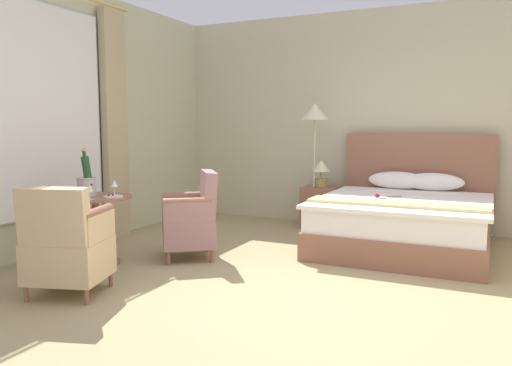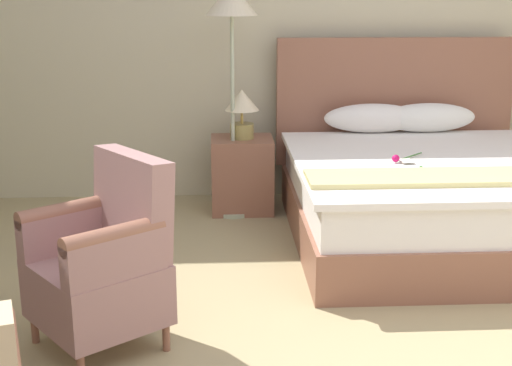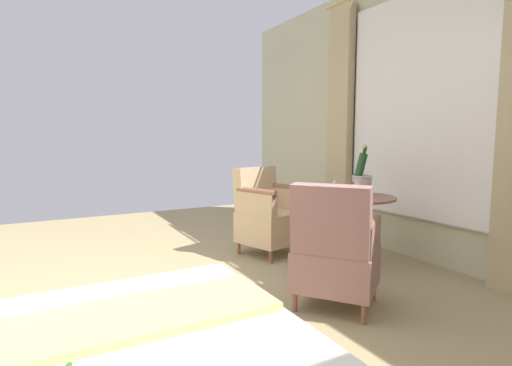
% 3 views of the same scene
% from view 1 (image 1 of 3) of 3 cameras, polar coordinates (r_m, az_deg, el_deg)
% --- Properties ---
extents(ground_plane, '(7.64, 7.64, 0.00)m').
position_cam_1_polar(ground_plane, '(4.17, 6.76, -12.67)').
color(ground_plane, tan).
extents(wall_headboard_side, '(6.18, 0.12, 2.92)m').
position_cam_1_polar(wall_headboard_side, '(6.98, 15.21, 7.04)').
color(wall_headboard_side, beige).
rests_on(wall_headboard_side, ground).
extents(wall_window_side, '(0.27, 6.26, 2.92)m').
position_cam_1_polar(wall_window_side, '(5.71, -23.92, 6.88)').
color(wall_window_side, beige).
rests_on(wall_window_side, ground).
extents(bed, '(1.85, 2.06, 1.27)m').
position_cam_1_polar(bed, '(5.88, 16.61, -3.91)').
color(bed, '#8C5844').
rests_on(bed, ground).
extents(nightstand, '(0.48, 0.40, 0.56)m').
position_cam_1_polar(nightstand, '(6.80, 7.37, -2.78)').
color(nightstand, '#8C5844').
rests_on(nightstand, ground).
extents(bedside_lamp, '(0.25, 0.25, 0.36)m').
position_cam_1_polar(bedside_lamp, '(6.74, 7.44, 1.48)').
color(bedside_lamp, olive).
rests_on(bedside_lamp, nightstand).
extents(floor_lamp_brass, '(0.37, 0.37, 1.67)m').
position_cam_1_polar(floor_lamp_brass, '(6.65, 6.72, 6.94)').
color(floor_lamp_brass, '#B1BB9F').
rests_on(floor_lamp_brass, ground).
extents(side_table_round, '(0.71, 0.71, 0.68)m').
position_cam_1_polar(side_table_round, '(5.20, -17.81, -4.37)').
color(side_table_round, '#8C5844').
rests_on(side_table_round, ground).
extents(champagne_bucket, '(0.19, 0.19, 0.48)m').
position_cam_1_polar(champagne_bucket, '(5.18, -18.81, 0.06)').
color(champagne_bucket, '#BBAAAA').
rests_on(champagne_bucket, side_table_round).
extents(wine_glass_near_bucket, '(0.07, 0.07, 0.15)m').
position_cam_1_polar(wine_glass_near_bucket, '(4.95, -18.45, -0.64)').
color(wine_glass_near_bucket, white).
rests_on(wine_glass_near_bucket, side_table_round).
extents(wine_glass_near_edge, '(0.08, 0.08, 0.16)m').
position_cam_1_polar(wine_glass_near_edge, '(5.18, -15.88, -0.16)').
color(wine_glass_near_edge, white).
rests_on(wine_glass_near_edge, side_table_round).
extents(snack_plate, '(0.19, 0.19, 0.03)m').
position_cam_1_polar(snack_plate, '(5.06, -16.03, -1.49)').
color(snack_plate, white).
rests_on(snack_plate, side_table_round).
extents(armchair_by_window, '(0.76, 0.76, 0.91)m').
position_cam_1_polar(armchair_by_window, '(5.22, -7.30, -4.06)').
color(armchair_by_window, '#8C5844').
rests_on(armchair_by_window, ground).
extents(armchair_facing_bed, '(0.71, 0.70, 0.91)m').
position_cam_1_polar(armchair_facing_bed, '(4.31, -20.86, -6.65)').
color(armchair_facing_bed, '#8C5844').
rests_on(armchair_facing_bed, ground).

